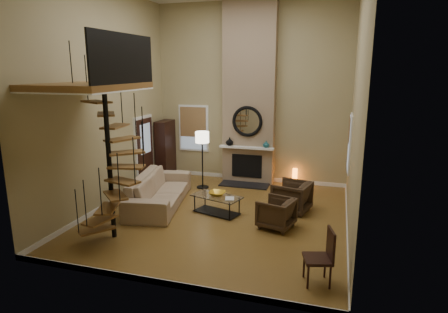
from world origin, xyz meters
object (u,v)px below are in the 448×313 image
(side_chair, at_px, (323,254))
(hutch, at_px, (165,148))
(armchair_near, at_px, (295,197))
(sofa, at_px, (159,190))
(armchair_far, at_px, (279,214))
(coffee_table, at_px, (217,202))
(accent_lamp, at_px, (295,177))
(floor_lamp, at_px, (202,142))

(side_chair, bearing_deg, hutch, 135.47)
(armchair_near, bearing_deg, sofa, -67.07)
(sofa, distance_m, side_chair, 5.07)
(armchair_near, bearing_deg, hutch, -100.32)
(armchair_near, distance_m, armchair_far, 1.22)
(armchair_near, bearing_deg, armchair_far, 3.61)
(hutch, relative_size, coffee_table, 1.35)
(hutch, xyz_separation_m, side_chair, (5.31, -5.22, -0.42))
(armchair_near, bearing_deg, accent_lamp, -160.00)
(coffee_table, xyz_separation_m, accent_lamp, (1.58, 2.95, -0.03))
(accent_lamp, bearing_deg, hutch, -176.67)
(coffee_table, distance_m, floor_lamp, 2.42)
(coffee_table, height_order, floor_lamp, floor_lamp)
(sofa, height_order, accent_lamp, sofa)
(armchair_far, distance_m, side_chair, 2.30)
(accent_lamp, relative_size, side_chair, 0.56)
(coffee_table, height_order, accent_lamp, accent_lamp)
(sofa, xyz_separation_m, armchair_far, (3.26, -0.63, -0.04))
(hutch, distance_m, side_chair, 7.46)
(armchair_far, bearing_deg, hutch, -111.50)
(hutch, bearing_deg, floor_lamp, -27.63)
(sofa, height_order, floor_lamp, floor_lamp)
(hutch, bearing_deg, armchair_far, -36.72)
(sofa, relative_size, side_chair, 2.98)
(accent_lamp, bearing_deg, sofa, -139.01)
(armchair_far, height_order, coffee_table, armchair_far)
(hutch, height_order, side_chair, hutch)
(coffee_table, bearing_deg, armchair_far, -16.38)
(sofa, height_order, coffee_table, sofa)
(armchair_near, distance_m, floor_lamp, 3.27)
(armchair_near, height_order, armchair_far, armchair_near)
(sofa, height_order, side_chair, side_chair)
(hutch, xyz_separation_m, armchair_near, (4.48, -1.98, -0.60))
(floor_lamp, height_order, accent_lamp, floor_lamp)
(armchair_near, xyz_separation_m, coffee_table, (-1.83, -0.72, -0.07))
(accent_lamp, bearing_deg, side_chair, -78.79)
(coffee_table, bearing_deg, armchair_near, 21.56)
(armchair_near, relative_size, armchair_far, 1.17)
(sofa, distance_m, coffee_table, 1.65)
(hutch, distance_m, floor_lamp, 1.86)
(floor_lamp, bearing_deg, coffee_table, -60.76)
(armchair_far, xyz_separation_m, accent_lamp, (-0.04, 3.43, -0.10))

